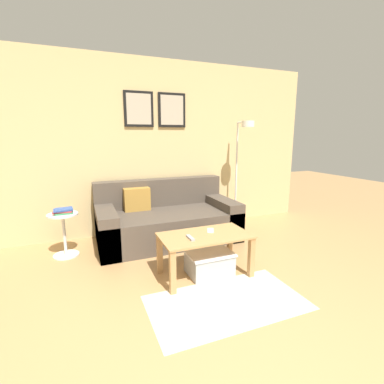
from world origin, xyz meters
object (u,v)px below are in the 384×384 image
(side_table, at_px, (64,231))
(floor_lamp, at_px, (242,158))
(storage_bin, at_px, (209,263))
(coffee_table, at_px, (205,243))
(remote_control, at_px, (190,238))
(cell_phone, at_px, (210,230))
(couch, at_px, (167,220))
(book_stack, at_px, (63,211))

(side_table, bearing_deg, floor_lamp, 3.95)
(side_table, bearing_deg, storage_bin, -36.76)
(coffee_table, relative_size, floor_lamp, 0.56)
(coffee_table, relative_size, remote_control, 6.25)
(floor_lamp, relative_size, cell_phone, 11.95)
(side_table, relative_size, cell_phone, 3.84)
(coffee_table, distance_m, storage_bin, 0.24)
(couch, height_order, floor_lamp, floor_lamp)
(coffee_table, height_order, remote_control, remote_control)
(storage_bin, distance_m, book_stack, 1.85)
(coffee_table, xyz_separation_m, remote_control, (-0.18, -0.05, 0.10))
(coffee_table, xyz_separation_m, cell_phone, (0.11, 0.09, 0.09))
(side_table, height_order, remote_control, side_table)
(side_table, relative_size, book_stack, 2.33)
(coffee_table, bearing_deg, cell_phone, 40.23)
(couch, relative_size, side_table, 3.55)
(remote_control, bearing_deg, floor_lamp, 42.66)
(coffee_table, relative_size, side_table, 1.74)
(coffee_table, height_order, book_stack, book_stack)
(storage_bin, height_order, remote_control, remote_control)
(storage_bin, xyz_separation_m, book_stack, (-1.43, 1.08, 0.45))
(coffee_table, relative_size, cell_phone, 6.70)
(coffee_table, xyz_separation_m, floor_lamp, (1.21, 1.26, 0.75))
(couch, distance_m, storage_bin, 1.17)
(storage_bin, relative_size, cell_phone, 3.41)
(storage_bin, height_order, book_stack, book_stack)
(remote_control, distance_m, cell_phone, 0.32)
(side_table, xyz_separation_m, cell_phone, (1.50, -0.99, 0.13))
(couch, bearing_deg, side_table, -176.68)
(storage_bin, xyz_separation_m, cell_phone, (0.05, 0.09, 0.33))
(floor_lamp, xyz_separation_m, cell_phone, (-1.10, -1.17, -0.66))
(coffee_table, height_order, floor_lamp, floor_lamp)
(couch, xyz_separation_m, cell_phone, (0.17, -1.07, 0.17))
(cell_phone, bearing_deg, book_stack, 171.92)
(couch, xyz_separation_m, storage_bin, (0.12, -1.16, -0.16))
(side_table, height_order, book_stack, book_stack)
(storage_bin, relative_size, side_table, 0.89)
(couch, height_order, storage_bin, couch)
(coffee_table, xyz_separation_m, storage_bin, (0.05, -0.00, -0.23))
(side_table, bearing_deg, couch, 3.32)
(storage_bin, xyz_separation_m, remote_control, (-0.24, -0.05, 0.33))
(remote_control, bearing_deg, book_stack, 136.17)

